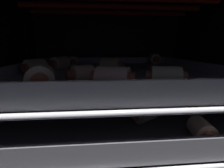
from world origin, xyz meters
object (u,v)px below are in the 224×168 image
Objects in this scene: pig_in_blanket_upper_7 at (154,59)px; pig_in_blanket_lower_6 at (197,109)px; pig_in_blanket_lower_3 at (37,106)px; pig_in_blanket_upper_5 at (35,66)px; pig_in_blanket_upper_1 at (41,78)px; pig_in_blanket_upper_4 at (166,77)px; pig_in_blanket_upper_3 at (72,61)px; baking_tray_lower at (114,103)px; pig_in_blanket_lower_0 at (76,83)px; pig_in_blanket_lower_1 at (128,92)px; pig_in_blanket_upper_0 at (60,63)px; pig_in_blanket_upper_6 at (111,65)px; oven_rack_upper at (114,77)px; pig_in_blanket_upper_8 at (83,74)px; pig_in_blanket_lower_4 at (201,130)px; baking_tray_upper at (114,73)px; pig_in_blanket_lower_5 at (145,113)px; pig_in_blanket_upper_2 at (113,79)px; oven_rack_lower at (114,107)px; heating_element at (114,2)px; pig_in_blanket_lower_2 at (113,83)px.

pig_in_blanket_lower_6 is at bearing -89.32° from pig_in_blanket_upper_7.
pig_in_blanket_lower_3 is 1.00× the size of pig_in_blanket_upper_7.
pig_in_blanket_upper_5 is 0.95× the size of pig_in_blanket_upper_7.
pig_in_blanket_upper_1 reaches higher than pig_in_blanket_upper_4.
baking_tray_lower is at bearing -47.04° from pig_in_blanket_upper_3.
pig_in_blanket_lower_3 is at bearing -144.64° from pig_in_blanket_upper_7.
pig_in_blanket_lower_1 is (14.53, -13.54, 0.36)cm from pig_in_blanket_lower_0.
pig_in_blanket_upper_6 is at bearing -16.35° from pig_in_blanket_upper_0.
oven_rack_upper is (-14.47, 8.85, 4.38)cm from pig_in_blanket_lower_6.
pig_in_blanket_lower_0 is 1.05× the size of pig_in_blanket_upper_1.
pig_in_blanket_lower_4 is at bearing -20.16° from pig_in_blanket_upper_8.
pig_in_blanket_lower_5 is at bearing -66.84° from baking_tray_upper.
pig_in_blanket_upper_2 is at bearing -95.94° from baking_tray_lower.
pig_in_blanket_upper_3 is at bearing 132.96° from oven_rack_lower.
pig_in_blanket_upper_7 is (-0.28, 23.52, 7.30)cm from pig_in_blanket_lower_6.
heating_element is at bearing 0.00° from baking_tray_lower.
baking_tray_upper is 18.20cm from pig_in_blanket_upper_1.
pig_in_blanket_lower_3 is at bearing -158.22° from heating_element.
pig_in_blanket_upper_3 is at bearing -179.49° from pig_in_blanket_lower_2.
baking_tray_upper is at bearing 110.39° from pig_in_blanket_upper_4.
pig_in_blanket_lower_5 is 13.95cm from pig_in_blanket_upper_6.
pig_in_blanket_upper_0 is (-16.93, 14.52, 7.15)cm from pig_in_blanket_lower_5.
pig_in_blanket_upper_7 is (9.87, 24.75, 7.23)cm from pig_in_blanket_lower_5.
pig_in_blanket_upper_7 is (13.32, 2.62, 7.09)cm from pig_in_blanket_lower_2.
pig_in_blanket_upper_0 reaches higher than pig_in_blanket_upper_8.
baking_tray_lower is 8.59× the size of pig_in_blanket_upper_3.
baking_tray_upper reaches higher than pig_in_blanket_lower_4.
pig_in_blanket_upper_1 is at bearing -124.71° from heating_element.
pig_in_blanket_upper_3 is (-9.49, 27.54, -0.14)cm from pig_in_blanket_upper_2.
pig_in_blanket_lower_2 reaches higher than pig_in_blanket_lower_0.
pig_in_blanket_lower_6 is 0.86× the size of pig_in_blanket_upper_1.
oven_rack_upper is at bearing 122.99° from pig_in_blanket_lower_4.
pig_in_blanket_upper_7 reaches higher than baking_tray_lower.
pig_in_blanket_upper_4 is at bearing -84.31° from pig_in_blanket_lower_1.
pig_in_blanket_upper_1 reaches higher than pig_in_blanket_lower_5.
pig_in_blanket_upper_0 is at bearing 77.92° from pig_in_blanket_lower_3.
pig_in_blanket_upper_2 is (-5.94, -5.51, 7.11)cm from pig_in_blanket_lower_5.
pig_in_blanket_lower_4 reaches higher than oven_rack_lower.
pig_in_blanket_lower_6 is (29.30, -2.93, -0.27)cm from pig_in_blanket_lower_3.
pig_in_blanket_upper_5 is (-30.50, 7.25, 7.16)cm from pig_in_blanket_lower_6.
pig_in_blanket_lower_1 is 1.19× the size of pig_in_blanket_upper_3.
pig_in_blanket_upper_2 reaches higher than pig_in_blanket_lower_4.
pig_in_blanket_upper_2 is (-1.62, -15.60, 9.94)cm from oven_rack_lower.
pig_in_blanket_upper_6 is at bearing 122.64° from baking_tray_lower.
pig_in_blanket_lower_0 is at bearing 124.56° from oven_rack_lower.
pig_in_blanket_lower_1 is 8.25cm from pig_in_blanket_upper_6.
baking_tray_upper is (-3.76, -2.09, 5.19)cm from pig_in_blanket_lower_1.
pig_in_blanket_upper_5 reaches higher than pig_in_blanket_lower_0.
pig_in_blanket_upper_7 reaches higher than pig_in_blanket_lower_3.
pig_in_blanket_lower_6 is at bearing 13.67° from pig_in_blanket_upper_1.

